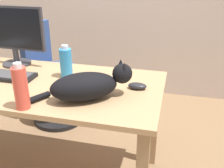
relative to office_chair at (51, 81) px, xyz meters
The scene contains 8 objects.
desk 0.80m from the office_chair, 72.02° to the right, with size 1.64×0.73×0.73m.
office_chair is the anchor object (origin of this frame).
monitor 0.73m from the office_chair, 91.47° to the right, with size 0.48×0.20×0.41m.
keyboard 0.79m from the office_chair, 87.96° to the right, with size 0.44×0.15×0.03m.
cat 1.17m from the office_chair, 52.34° to the right, with size 0.54×0.35×0.20m.
computer_mouse 1.18m from the office_chair, 36.81° to the right, with size 0.11×0.06×0.04m, color #232328.
water_bottle 0.86m from the office_chair, 54.48° to the right, with size 0.08×0.08×0.21m.
spray_bottle 1.19m from the office_chair, 70.03° to the right, with size 0.07×0.07×0.24m.
Camera 1 is at (0.87, -1.37, 1.40)m, focal length 43.32 mm.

